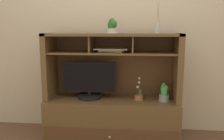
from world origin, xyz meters
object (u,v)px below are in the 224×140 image
Objects in this scene: media_console at (112,106)px; potted_succulent at (112,26)px; tv_monitor at (89,83)px; magazine_stack_left at (111,50)px; potted_fern at (164,93)px; diffuser_bottle at (157,27)px; potted_orchid at (139,96)px.

media_console is 0.92m from potted_succulent.
magazine_stack_left reaches higher than tv_monitor.
media_console is 2.44× the size of tv_monitor.
tv_monitor is 0.70m from potted_succulent.
media_console is 0.65m from magazine_stack_left.
media_console is 0.61m from potted_fern.
diffuser_bottle reaches higher than media_console.
tv_monitor is 3.71× the size of potted_succulent.
potted_orchid is (0.57, 0.00, -0.13)m from tv_monitor.
potted_fern is (0.28, -0.03, 0.04)m from potted_orchid.
potted_fern is 0.55× the size of magazine_stack_left.
potted_fern is 1.23× the size of potted_succulent.
magazine_stack_left is (-0.59, -0.01, 0.48)m from potted_fern.
potted_orchid is 0.28m from potted_fern.
potted_succulent is (-0.30, -0.01, 0.78)m from potted_orchid.
potted_succulent is at bearing 178.07° from diffuser_bottle.
potted_orchid is at bearing 2.69° from potted_succulent.
diffuser_bottle reaches higher than tv_monitor.
potted_orchid reaches higher than potted_fern.
potted_fern is (0.84, -0.02, -0.09)m from tv_monitor.
diffuser_bottle is 0.48m from potted_succulent.
media_console reaches higher than tv_monitor.
media_console is at bearing 81.04° from magazine_stack_left.
media_console is 0.37m from tv_monitor.
magazine_stack_left is 0.55m from diffuser_bottle.
potted_fern is at bearing -3.06° from media_console.
tv_monitor is at bearing -178.41° from media_console.
tv_monitor is at bearing 173.50° from magazine_stack_left.
potted_fern is (0.58, -0.03, 0.18)m from media_console.
tv_monitor is at bearing 178.38° from potted_fern.
potted_fern is 0.63× the size of diffuser_bottle.
magazine_stack_left reaches higher than potted_orchid.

